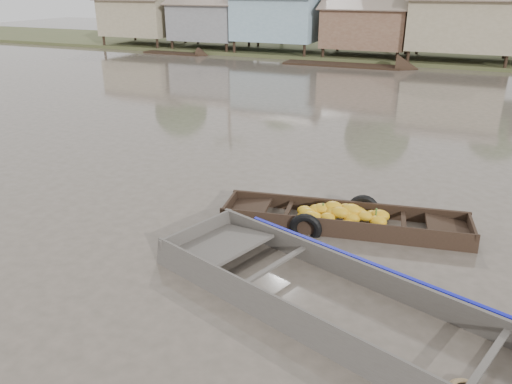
% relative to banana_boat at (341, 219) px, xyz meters
% --- Properties ---
extents(ground, '(120.00, 120.00, 0.00)m').
position_rel_banana_boat_xyz_m(ground, '(-1.58, -2.03, -0.15)').
color(ground, '#51493E').
rests_on(ground, ground).
extents(riverbank, '(120.00, 12.47, 10.22)m').
position_rel_banana_boat_xyz_m(riverbank, '(1.45, 29.84, 2.92)').
color(riverbank, '#384723').
rests_on(riverbank, ground).
extents(banana_boat, '(5.65, 2.24, 0.78)m').
position_rel_banana_boat_xyz_m(banana_boat, '(0.00, 0.00, 0.00)').
color(banana_boat, black).
rests_on(banana_boat, ground).
extents(viewer_boat, '(8.28, 4.51, 0.65)m').
position_rel_banana_boat_xyz_m(viewer_boat, '(1.27, -3.33, -0.08)').
color(viewer_boat, '#48413D').
rests_on(viewer_boat, ground).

